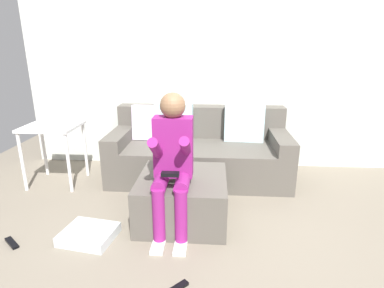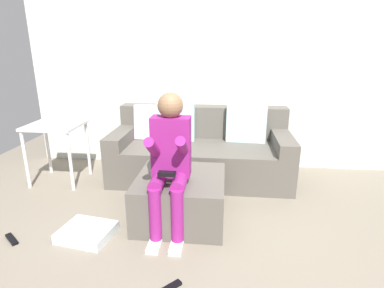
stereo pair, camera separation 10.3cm
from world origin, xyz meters
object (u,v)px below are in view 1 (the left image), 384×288
object	(u,v)px
ottoman	(183,198)
remote_under_side_table	(12,243)
couch_sectional	(199,150)
storage_bin	(89,234)
person_seated	(172,158)
side_table	(53,135)
remote_near_ottoman	(179,287)
remote_by_storage_bin	(145,228)

from	to	relation	value
ottoman	remote_under_side_table	world-z (taller)	ottoman
couch_sectional	storage_bin	size ratio (longest dim) A/B	5.01
person_seated	couch_sectional	bearing A→B (deg)	82.51
couch_sectional	side_table	bearing A→B (deg)	-168.21
ottoman	remote_near_ottoman	size ratio (longest dim) A/B	5.46
person_seated	side_table	bearing A→B (deg)	149.40
couch_sectional	remote_by_storage_bin	size ratio (longest dim) A/B	12.81
couch_sectional	person_seated	distance (m)	1.26
remote_near_ottoman	storage_bin	bearing A→B (deg)	102.54
side_table	remote_by_storage_bin	world-z (taller)	side_table
remote_near_ottoman	remote_under_side_table	xyz separation A→B (m)	(-1.39, 0.38, 0.00)
person_seated	remote_under_side_table	distance (m)	1.46
person_seated	remote_under_side_table	world-z (taller)	person_seated
remote_by_storage_bin	remote_under_side_table	bearing A→B (deg)	-136.35
ottoman	storage_bin	world-z (taller)	ottoman
ottoman	remote_near_ottoman	distance (m)	0.90
couch_sectional	ottoman	xyz separation A→B (m)	(-0.10, -1.02, -0.11)
person_seated	remote_by_storage_bin	size ratio (longest dim) A/B	7.28
storage_bin	couch_sectional	bearing A→B (deg)	59.22
storage_bin	person_seated	bearing A→B (deg)	16.42
storage_bin	side_table	distance (m)	1.43
couch_sectional	ottoman	world-z (taller)	couch_sectional
couch_sectional	remote_under_side_table	world-z (taller)	couch_sectional
side_table	remote_by_storage_bin	distance (m)	1.60
couch_sectional	remote_under_side_table	bearing A→B (deg)	-133.26
couch_sectional	ottoman	bearing A→B (deg)	-95.35
storage_bin	remote_by_storage_bin	size ratio (longest dim) A/B	2.55
storage_bin	remote_under_side_table	distance (m)	0.61
ottoman	side_table	xyz separation A→B (m)	(-1.52, 0.68, 0.37)
couch_sectional	storage_bin	bearing A→B (deg)	-120.78
ottoman	remote_by_storage_bin	xyz separation A→B (m)	(-0.31, -0.21, -0.20)
couch_sectional	storage_bin	distance (m)	1.65
storage_bin	remote_under_side_table	size ratio (longest dim) A/B	2.17
remote_under_side_table	side_table	bearing A→B (deg)	137.85
person_seated	remote_near_ottoman	xyz separation A→B (m)	(0.12, -0.70, -0.64)
remote_near_ottoman	remote_under_side_table	size ratio (longest dim) A/B	0.75
remote_by_storage_bin	remote_under_side_table	world-z (taller)	same
storage_bin	side_table	xyz separation A→B (m)	(-0.78, 1.06, 0.53)
storage_bin	remote_under_side_table	xyz separation A→B (m)	(-0.59, -0.12, -0.03)
side_table	couch_sectional	bearing A→B (deg)	11.79
side_table	remote_near_ottoman	world-z (taller)	side_table
remote_by_storage_bin	ottoman	bearing A→B (deg)	60.97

